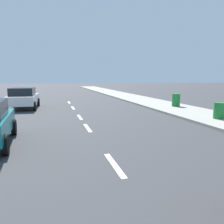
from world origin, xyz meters
TOP-DOWN VIEW (x-y plane):
  - ground_plane at (0.00, 20.00)m, footprint 160.00×160.00m
  - sidewalk_strip at (7.25, 22.00)m, footprint 3.60×80.00m
  - lane_stripe_2 at (0.00, 8.80)m, footprint 0.16×1.80m
  - lane_stripe_3 at (0.00, 13.58)m, footprint 0.16×1.80m
  - lane_stripe_4 at (0.00, 16.61)m, footprint 0.16×1.80m
  - lane_stripe_5 at (0.00, 20.98)m, footprint 0.16×1.80m
  - lane_stripe_6 at (0.00, 25.17)m, footprint 0.16×1.80m
  - parked_car_white at (-3.66, 21.75)m, footprint 2.19×4.53m
  - trash_bin_near at (7.08, 13.48)m, footprint 0.60×0.60m
  - trash_bin_far at (7.64, 18.95)m, footprint 0.60×0.60m

SIDE VIEW (x-z plane):
  - ground_plane at x=0.00m, z-range 0.00..0.00m
  - lane_stripe_2 at x=0.00m, z-range 0.00..0.01m
  - lane_stripe_3 at x=0.00m, z-range 0.00..0.01m
  - lane_stripe_4 at x=0.00m, z-range 0.00..0.01m
  - lane_stripe_5 at x=0.00m, z-range 0.00..0.01m
  - lane_stripe_6 at x=0.00m, z-range 0.00..0.01m
  - sidewalk_strip at x=7.25m, z-range 0.00..0.14m
  - trash_bin_near at x=7.08m, z-range 0.14..1.00m
  - trash_bin_far at x=7.64m, z-range 0.14..1.09m
  - parked_car_white at x=-3.66m, z-range 0.06..1.63m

